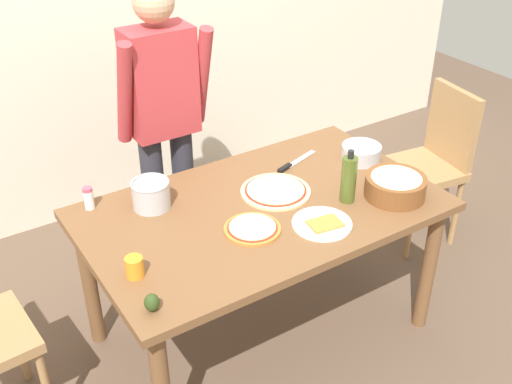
{
  "coord_description": "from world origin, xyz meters",
  "views": [
    {
      "loc": [
        -1.3,
        -1.96,
        2.29
      ],
      "look_at": [
        0.0,
        0.05,
        0.81
      ],
      "focal_mm": 43.75,
      "sensor_mm": 36.0,
      "label": 1
    }
  ],
  "objects_px": {
    "popcorn_bowl": "(395,185)",
    "avocado": "(152,303)",
    "chair_wooden_right": "(433,157)",
    "steel_pot": "(151,194)",
    "plate_with_slice": "(322,224)",
    "cup_orange": "(135,267)",
    "salt_shaker": "(89,198)",
    "dining_table": "(262,223)",
    "mixing_bowl_steel": "(361,153)",
    "chef_knife": "(292,164)",
    "pizza_cooked_on_tray": "(252,228)",
    "olive_oil_bottle": "(349,179)",
    "pizza_raw_on_board": "(276,191)",
    "person_cook": "(163,116)"
  },
  "relations": [
    {
      "from": "chair_wooden_right",
      "to": "pizza_cooked_on_tray",
      "type": "height_order",
      "value": "chair_wooden_right"
    },
    {
      "from": "pizza_raw_on_board",
      "to": "olive_oil_bottle",
      "type": "relative_size",
      "value": 1.28
    },
    {
      "from": "dining_table",
      "to": "avocado",
      "type": "xyz_separation_m",
      "value": [
        -0.7,
        -0.36,
        0.13
      ]
    },
    {
      "from": "popcorn_bowl",
      "to": "chef_knife",
      "type": "relative_size",
      "value": 0.99
    },
    {
      "from": "dining_table",
      "to": "olive_oil_bottle",
      "type": "relative_size",
      "value": 6.25
    },
    {
      "from": "steel_pot",
      "to": "cup_orange",
      "type": "distance_m",
      "value": 0.49
    },
    {
      "from": "avocado",
      "to": "mixing_bowl_steel",
      "type": "bearing_deg",
      "value": 18.22
    },
    {
      "from": "pizza_cooked_on_tray",
      "to": "popcorn_bowl",
      "type": "bearing_deg",
      "value": -10.09
    },
    {
      "from": "salt_shaker",
      "to": "chef_knife",
      "type": "height_order",
      "value": "salt_shaker"
    },
    {
      "from": "popcorn_bowl",
      "to": "olive_oil_bottle",
      "type": "bearing_deg",
      "value": 156.59
    },
    {
      "from": "chair_wooden_right",
      "to": "chef_knife",
      "type": "distance_m",
      "value": 1.01
    },
    {
      "from": "salt_shaker",
      "to": "olive_oil_bottle",
      "type": "bearing_deg",
      "value": -29.6
    },
    {
      "from": "pizza_raw_on_board",
      "to": "cup_orange",
      "type": "xyz_separation_m",
      "value": [
        -0.79,
        -0.21,
        0.03
      ]
    },
    {
      "from": "popcorn_bowl",
      "to": "cup_orange",
      "type": "distance_m",
      "value": 1.24
    },
    {
      "from": "plate_with_slice",
      "to": "cup_orange",
      "type": "xyz_separation_m",
      "value": [
        -0.81,
        0.12,
        0.03
      ]
    },
    {
      "from": "olive_oil_bottle",
      "to": "plate_with_slice",
      "type": "bearing_deg",
      "value": -155.73
    },
    {
      "from": "cup_orange",
      "to": "plate_with_slice",
      "type": "bearing_deg",
      "value": -8.39
    },
    {
      "from": "olive_oil_bottle",
      "to": "chef_knife",
      "type": "xyz_separation_m",
      "value": [
        -0.02,
        0.4,
        -0.11
      ]
    },
    {
      "from": "steel_pot",
      "to": "dining_table",
      "type": "bearing_deg",
      "value": -32.71
    },
    {
      "from": "popcorn_bowl",
      "to": "avocado",
      "type": "relative_size",
      "value": 4.0
    },
    {
      "from": "person_cook",
      "to": "popcorn_bowl",
      "type": "xyz_separation_m",
      "value": [
        0.67,
        -1.01,
        -0.12
      ]
    },
    {
      "from": "plate_with_slice",
      "to": "pizza_raw_on_board",
      "type": "bearing_deg",
      "value": 93.13
    },
    {
      "from": "steel_pot",
      "to": "avocado",
      "type": "height_order",
      "value": "steel_pot"
    },
    {
      "from": "chair_wooden_right",
      "to": "steel_pot",
      "type": "distance_m",
      "value": 1.76
    },
    {
      "from": "plate_with_slice",
      "to": "steel_pot",
      "type": "distance_m",
      "value": 0.77
    },
    {
      "from": "avocado",
      "to": "salt_shaker",
      "type": "bearing_deg",
      "value": 86.49
    },
    {
      "from": "avocado",
      "to": "popcorn_bowl",
      "type": "bearing_deg",
      "value": 4.5
    },
    {
      "from": "mixing_bowl_steel",
      "to": "salt_shaker",
      "type": "bearing_deg",
      "value": 166.61
    },
    {
      "from": "chair_wooden_right",
      "to": "plate_with_slice",
      "type": "distance_m",
      "value": 1.29
    },
    {
      "from": "pizza_cooked_on_tray",
      "to": "salt_shaker",
      "type": "height_order",
      "value": "salt_shaker"
    },
    {
      "from": "steel_pot",
      "to": "salt_shaker",
      "type": "relative_size",
      "value": 1.64
    },
    {
      "from": "person_cook",
      "to": "chef_knife",
      "type": "xyz_separation_m",
      "value": [
        0.45,
        -0.52,
        -0.17
      ]
    },
    {
      "from": "chair_wooden_right",
      "to": "popcorn_bowl",
      "type": "distance_m",
      "value": 0.92
    },
    {
      "from": "chair_wooden_right",
      "to": "pizza_raw_on_board",
      "type": "bearing_deg",
      "value": -174.57
    },
    {
      "from": "mixing_bowl_steel",
      "to": "steel_pot",
      "type": "xyz_separation_m",
      "value": [
        -1.08,
        0.17,
        0.03
      ]
    },
    {
      "from": "olive_oil_bottle",
      "to": "dining_table",
      "type": "bearing_deg",
      "value": 154.72
    },
    {
      "from": "steel_pot",
      "to": "avocado",
      "type": "xyz_separation_m",
      "value": [
        -0.29,
        -0.62,
        -0.03
      ]
    },
    {
      "from": "popcorn_bowl",
      "to": "mixing_bowl_steel",
      "type": "height_order",
      "value": "popcorn_bowl"
    },
    {
      "from": "olive_oil_bottle",
      "to": "mixing_bowl_steel",
      "type": "bearing_deg",
      "value": 40.14
    },
    {
      "from": "mixing_bowl_steel",
      "to": "avocado",
      "type": "bearing_deg",
      "value": -161.78
    },
    {
      "from": "chair_wooden_right",
      "to": "mixing_bowl_steel",
      "type": "bearing_deg",
      "value": -172.53
    },
    {
      "from": "pizza_raw_on_board",
      "to": "person_cook",
      "type": "bearing_deg",
      "value": 108.34
    },
    {
      "from": "person_cook",
      "to": "plate_with_slice",
      "type": "relative_size",
      "value": 6.23
    },
    {
      "from": "person_cook",
      "to": "plate_with_slice",
      "type": "distance_m",
      "value": 1.07
    },
    {
      "from": "olive_oil_bottle",
      "to": "steel_pot",
      "type": "height_order",
      "value": "olive_oil_bottle"
    },
    {
      "from": "chair_wooden_right",
      "to": "chef_knife",
      "type": "bearing_deg",
      "value": 176.6
    },
    {
      "from": "popcorn_bowl",
      "to": "steel_pot",
      "type": "bearing_deg",
      "value": 151.8
    },
    {
      "from": "pizza_raw_on_board",
      "to": "pizza_cooked_on_tray",
      "type": "relative_size",
      "value": 1.34
    },
    {
      "from": "cup_orange",
      "to": "olive_oil_bottle",
      "type": "bearing_deg",
      "value": -1.19
    },
    {
      "from": "person_cook",
      "to": "salt_shaker",
      "type": "distance_m",
      "value": 0.66
    }
  ]
}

